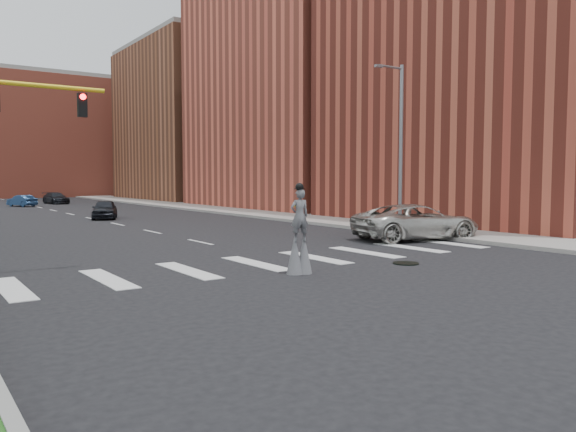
{
  "coord_description": "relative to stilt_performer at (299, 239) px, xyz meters",
  "views": [
    {
      "loc": [
        -11.41,
        -15.54,
        3.02
      ],
      "look_at": [
        -0.61,
        0.0,
        1.7
      ],
      "focal_mm": 35.0,
      "sensor_mm": 36.0,
      "label": 1
    }
  ],
  "objects": [
    {
      "name": "suv_crossing",
      "position": [
        10.22,
        4.5,
        -0.23
      ],
      "size": [
        6.67,
        4.19,
        1.72
      ],
      "primitive_type": "imported",
      "rotation": [
        0.0,
        0.0,
        1.34
      ],
      "color": "#BAB8B0",
      "rests_on": "ground"
    },
    {
      "name": "sidewalk_right",
      "position": [
        13.72,
        26.5,
        -1.0
      ],
      "size": [
        5.0,
        90.0,
        0.18
      ],
      "primitive_type": "cube",
      "color": "gray",
      "rests_on": "ground"
    },
    {
      "name": "car_near",
      "position": [
        1.98,
        26.63,
        -0.4
      ],
      "size": [
        2.95,
        4.38,
        1.38
      ],
      "primitive_type": "imported",
      "rotation": [
        0.0,
        0.0,
        -0.36
      ],
      "color": "black",
      "rests_on": "ground"
    },
    {
      "name": "building_far",
      "position": [
        23.22,
        55.5,
        8.91
      ],
      "size": [
        16.0,
        22.0,
        20.0
      ],
      "primitive_type": "cube",
      "color": "brown",
      "rests_on": "ground"
    },
    {
      "name": "streetlight",
      "position": [
        12.12,
        7.5,
        3.81
      ],
      "size": [
        2.05,
        0.2,
        9.0
      ],
      "color": "slate",
      "rests_on": "ground"
    },
    {
      "name": "car_mid",
      "position": [
        0.1,
        48.3,
        -0.5
      ],
      "size": [
        2.53,
        3.76,
        1.17
      ],
      "primitive_type": "imported",
      "rotation": [
        0.0,
        0.0,
        3.54
      ],
      "color": "navy",
      "rests_on": "ground"
    },
    {
      "name": "ground_plane",
      "position": [
        1.22,
        1.5,
        -1.09
      ],
      "size": [
        160.0,
        160.0,
        0.0
      ],
      "primitive_type": "plane",
      "color": "black",
      "rests_on": "ground"
    },
    {
      "name": "stilt_performer",
      "position": [
        0.0,
        0.0,
        0.0
      ],
      "size": [
        0.83,
        0.58,
        2.84
      ],
      "rotation": [
        0.0,
        0.0,
        2.95
      ],
      "color": "#342215",
      "rests_on": "ground"
    },
    {
      "name": "building_near",
      "position": [
        23.22,
        9.5,
        9.91
      ],
      "size": [
        16.0,
        20.0,
        22.0
      ],
      "primitive_type": "cube",
      "color": "#993829",
      "rests_on": "ground"
    },
    {
      "name": "building_mid",
      "position": [
        23.22,
        31.5,
        10.91
      ],
      "size": [
        16.0,
        22.0,
        24.0
      ],
      "primitive_type": "cube",
      "color": "#CA563F",
      "rests_on": "ground"
    },
    {
      "name": "building_backdrop",
      "position": [
        7.22,
        79.5,
        7.91
      ],
      "size": [
        26.0,
        14.0,
        18.0
      ],
      "primitive_type": "cube",
      "color": "#CA563F",
      "rests_on": "ground"
    },
    {
      "name": "car_far",
      "position": [
        4.33,
        52.59,
        -0.45
      ],
      "size": [
        2.4,
        4.62,
        1.28
      ],
      "primitive_type": "imported",
      "rotation": [
        0.0,
        0.0,
        0.14
      ],
      "color": "black",
      "rests_on": "ground"
    },
    {
      "name": "manhole",
      "position": [
        4.22,
        -0.5,
        -1.07
      ],
      "size": [
        0.9,
        0.9,
        0.04
      ],
      "primitive_type": "cylinder",
      "color": "black",
      "rests_on": "ground"
    }
  ]
}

